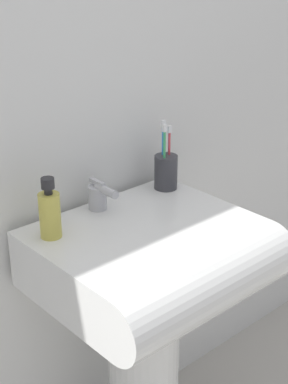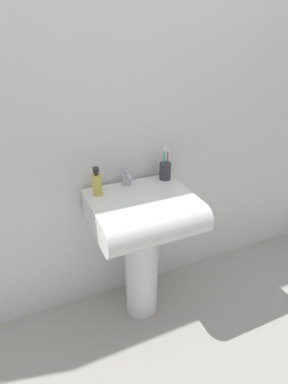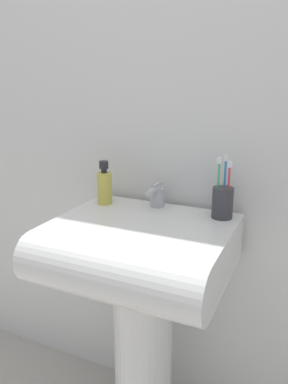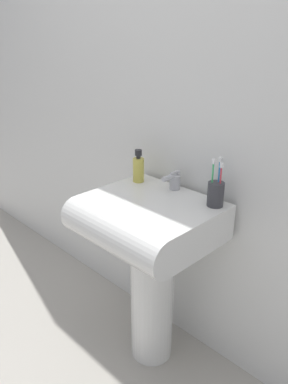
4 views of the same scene
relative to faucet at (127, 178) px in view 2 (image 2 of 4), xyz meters
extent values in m
plane|color=#ADA89E|center=(0.02, -0.15, -0.86)|extent=(6.00, 6.00, 0.00)
cube|color=silver|center=(0.02, 0.10, 0.34)|extent=(5.00, 0.05, 2.40)
cylinder|color=white|center=(0.02, -0.15, -0.53)|extent=(0.20, 0.20, 0.67)
cube|color=white|center=(0.02, -0.15, -0.12)|extent=(0.54, 0.41, 0.15)
cylinder|color=white|center=(0.02, -0.36, -0.12)|extent=(0.54, 0.15, 0.15)
cylinder|color=#B7B7BC|center=(0.00, 0.01, -0.01)|extent=(0.05, 0.05, 0.06)
cylinder|color=#B7B7BC|center=(0.00, -0.03, 0.02)|extent=(0.02, 0.08, 0.02)
cube|color=#B7B7BC|center=(0.00, 0.01, 0.04)|extent=(0.01, 0.06, 0.01)
cylinder|color=#38383D|center=(0.23, -0.01, 0.01)|extent=(0.07, 0.07, 0.10)
cylinder|color=#3FB266|center=(0.22, -0.02, 0.06)|extent=(0.01, 0.01, 0.16)
cube|color=white|center=(0.22, -0.02, 0.15)|extent=(0.01, 0.01, 0.02)
cylinder|color=#D83F4C|center=(0.25, -0.01, 0.05)|extent=(0.01, 0.01, 0.15)
cube|color=white|center=(0.25, -0.01, 0.13)|extent=(0.01, 0.01, 0.02)
cylinder|color=#338CD8|center=(0.23, 0.00, 0.06)|extent=(0.01, 0.01, 0.17)
cube|color=white|center=(0.23, 0.00, 0.15)|extent=(0.01, 0.01, 0.02)
cylinder|color=gold|center=(-0.18, -0.04, 0.02)|extent=(0.05, 0.05, 0.11)
cylinder|color=#262628|center=(-0.18, -0.04, 0.08)|extent=(0.02, 0.02, 0.01)
cylinder|color=#262628|center=(-0.18, -0.04, 0.10)|extent=(0.03, 0.03, 0.03)
camera|label=1|loc=(-0.85, -1.13, 0.63)|focal=55.00mm
camera|label=2|loc=(-0.51, -1.41, 0.71)|focal=28.00mm
camera|label=3|loc=(0.47, -1.13, 0.37)|focal=35.00mm
camera|label=4|loc=(1.00, -1.18, 0.59)|focal=35.00mm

